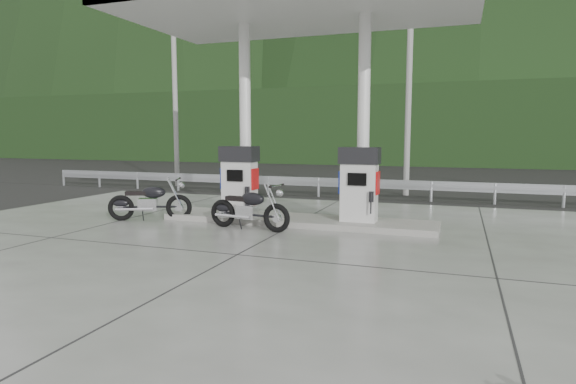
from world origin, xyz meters
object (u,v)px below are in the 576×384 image
(gas_pump_right, at_px, (359,184))
(motorcycle_left, at_px, (150,202))
(motorcycle_right, at_px, (249,209))
(gas_pump_left, at_px, (240,180))

(gas_pump_right, relative_size, motorcycle_left, 0.88)
(motorcycle_left, relative_size, motorcycle_right, 1.00)
(gas_pump_left, bearing_deg, motorcycle_left, -158.22)
(gas_pump_left, xyz_separation_m, gas_pump_right, (3.20, 0.00, 0.00))
(gas_pump_left, bearing_deg, gas_pump_right, 0.00)
(motorcycle_left, xyz_separation_m, motorcycle_right, (2.99, -0.28, 0.00))
(gas_pump_right, bearing_deg, motorcycle_left, -170.75)
(gas_pump_right, relative_size, motorcycle_right, 0.88)
(gas_pump_left, distance_m, motorcycle_left, 2.44)
(gas_pump_left, bearing_deg, motorcycle_right, -55.77)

